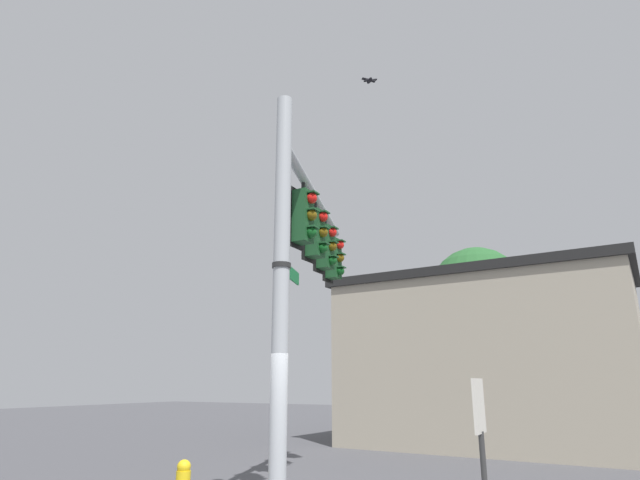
{
  "coord_description": "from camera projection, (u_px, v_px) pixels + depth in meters",
  "views": [
    {
      "loc": [
        6.85,
        4.41,
        2.07
      ],
      "look_at": [
        -3.11,
        -0.98,
        5.19
      ],
      "focal_mm": 29.11,
      "sensor_mm": 36.0,
      "label": 1
    }
  ],
  "objects": [
    {
      "name": "signal_pole",
      "position": [
        281.0,
        293.0,
        8.19
      ],
      "size": [
        0.27,
        0.27,
        6.88
      ],
      "primitive_type": "cylinder",
      "color": "#ADB2B7",
      "rests_on": "ground"
    },
    {
      "name": "mast_arm",
      "position": [
        316.0,
        199.0,
        11.48
      ],
      "size": [
        5.32,
        1.84,
        0.19
      ],
      "primitive_type": "cylinder",
      "rotation": [
        0.0,
        1.57,
        3.45
      ],
      "color": "#ADB2B7"
    },
    {
      "name": "traffic_light_nearest_pole",
      "position": [
        304.0,
        216.0,
        10.08
      ],
      "size": [
        0.54,
        0.49,
        1.31
      ],
      "color": "black"
    },
    {
      "name": "traffic_light_mid_inner",
      "position": [
        316.0,
        233.0,
        11.23
      ],
      "size": [
        0.54,
        0.49,
        1.31
      ],
      "color": "black"
    },
    {
      "name": "traffic_light_mid_outer",
      "position": [
        326.0,
        247.0,
        12.37
      ],
      "size": [
        0.54,
        0.49,
        1.31
      ],
      "color": "black"
    },
    {
      "name": "traffic_light_arm_end",
      "position": [
        334.0,
        258.0,
        13.51
      ],
      "size": [
        0.54,
        0.49,
        1.31
      ],
      "color": "black"
    },
    {
      "name": "street_name_sign",
      "position": [
        286.0,
        270.0,
        8.61
      ],
      "size": [
        1.28,
        0.53,
        0.22
      ],
      "color": "#147238"
    },
    {
      "name": "bird_flying",
      "position": [
        370.0,
        80.0,
        10.77
      ],
      "size": [
        0.27,
        0.28,
        0.09
      ],
      "color": "black"
    },
    {
      "name": "storefront_building",
      "position": [
        490.0,
        359.0,
        17.92
      ],
      "size": [
        7.32,
        10.01,
        5.67
      ],
      "color": "#A89E89",
      "rests_on": "ground"
    },
    {
      "name": "tree_by_storefront",
      "position": [
        477.0,
        294.0,
        23.42
      ],
      "size": [
        4.22,
        4.22,
        8.07
      ],
      "color": "#4C3823",
      "rests_on": "ground"
    },
    {
      "name": "historical_marker",
      "position": [
        481.0,
        431.0,
        7.37
      ],
      "size": [
        0.6,
        0.08,
        2.13
      ],
      "color": "#333333",
      "rests_on": "ground"
    }
  ]
}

